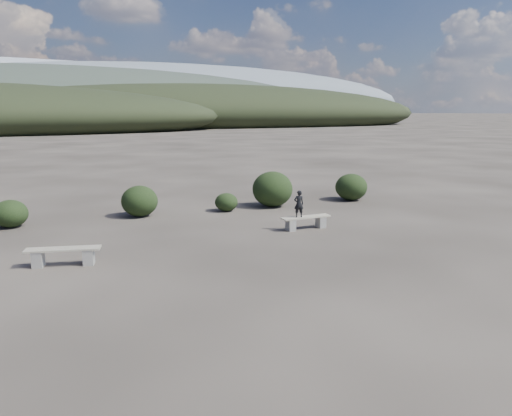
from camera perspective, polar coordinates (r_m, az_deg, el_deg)
name	(u,v)px	position (r m, az deg, el deg)	size (l,w,h in m)	color
ground	(298,289)	(10.84, 4.85, -9.22)	(1200.00, 1200.00, 0.00)	#292420
bench_left	(63,255)	(13.17, -21.15, -5.02)	(1.82, 0.79, 0.44)	gray
bench_right	(306,221)	(16.12, 5.73, -1.53)	(1.66, 0.35, 0.41)	gray
seated_person	(299,204)	(15.87, 4.92, 0.48)	(0.32, 0.21, 0.86)	black
shrub_a	(10,214)	(18.10, -26.28, -0.59)	(1.11, 1.11, 0.91)	black
shrub_b	(140,201)	(18.40, -13.17, 0.78)	(1.30, 1.30, 1.12)	black
shrub_c	(226,202)	(18.91, -3.41, 0.67)	(0.87, 0.87, 0.69)	black
shrub_d	(272,189)	(19.76, 1.89, 2.18)	(1.60, 1.60, 1.40)	black
shrub_e	(351,187)	(21.57, 10.83, 2.37)	(1.35, 1.35, 1.13)	black
mountain_ridges	(27,99)	(348.05, -24.68, 11.25)	(500.00, 400.00, 56.00)	black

